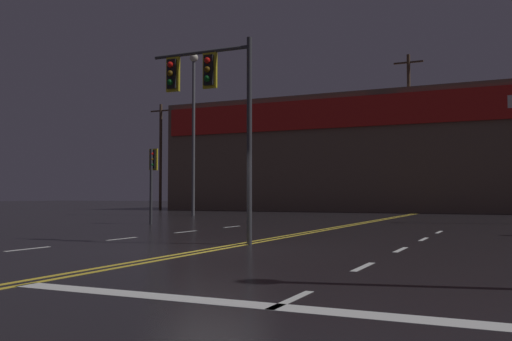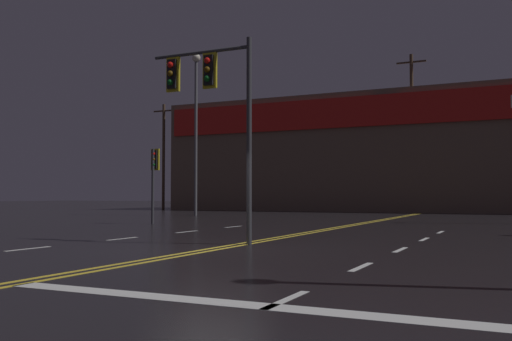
% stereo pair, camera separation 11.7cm
% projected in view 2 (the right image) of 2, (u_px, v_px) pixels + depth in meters
% --- Properties ---
extents(ground_plane, '(200.00, 200.00, 0.00)m').
position_uv_depth(ground_plane, '(212.00, 249.00, 13.70)').
color(ground_plane, black).
extents(road_markings, '(12.25, 60.00, 0.01)m').
position_uv_depth(road_markings, '(217.00, 254.00, 12.56)').
color(road_markings, gold).
rests_on(road_markings, ground).
extents(traffic_signal_median, '(3.09, 0.36, 5.55)m').
position_uv_depth(traffic_signal_median, '(209.00, 91.00, 15.76)').
color(traffic_signal_median, '#38383D').
rests_on(traffic_signal_median, ground).
extents(traffic_signal_corner_northwest, '(0.42, 0.36, 3.45)m').
position_uv_depth(traffic_signal_corner_northwest, '(154.00, 169.00, 26.11)').
color(traffic_signal_corner_northwest, '#38383D').
rests_on(traffic_signal_corner_northwest, ground).
extents(streetlight_near_right, '(0.56, 0.56, 10.57)m').
position_uv_depth(streetlight_near_right, '(196.00, 113.00, 37.04)').
color(streetlight_near_right, '#59595E').
rests_on(streetlight_near_right, ground).
extents(building_backdrop, '(43.99, 10.23, 9.45)m').
position_uv_depth(building_backdrop, '(431.00, 153.00, 46.53)').
color(building_backdrop, brown).
rests_on(building_backdrop, ground).
extents(utility_pole_row, '(46.12, 0.26, 11.95)m').
position_uv_depth(utility_pole_row, '(416.00, 138.00, 42.57)').
color(utility_pole_row, '#4C3828').
rests_on(utility_pole_row, ground).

